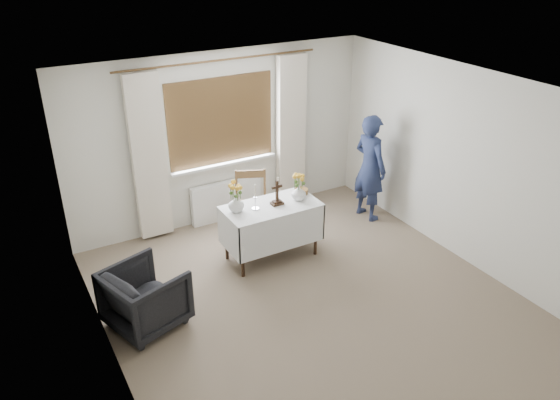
{
  "coord_description": "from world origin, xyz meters",
  "views": [
    {
      "loc": [
        -2.9,
        -4.33,
        3.93
      ],
      "look_at": [
        0.08,
        0.94,
        0.92
      ],
      "focal_mm": 35.0,
      "sensor_mm": 36.0,
      "label": 1
    }
  ],
  "objects_px": {
    "wooden_chair": "(252,208)",
    "armchair": "(145,297)",
    "altar_table": "(271,231)",
    "flower_vase_left": "(236,204)",
    "flower_vase_right": "(299,193)",
    "wooden_cross": "(277,193)",
    "person": "(370,168)"
  },
  "relations": [
    {
      "from": "altar_table",
      "to": "flower_vase_left",
      "type": "xyz_separation_m",
      "value": [
        -0.45,
        0.08,
        0.49
      ]
    },
    {
      "from": "armchair",
      "to": "wooden_cross",
      "type": "relative_size",
      "value": 2.33
    },
    {
      "from": "altar_table",
      "to": "flower_vase_right",
      "type": "height_order",
      "value": "flower_vase_right"
    },
    {
      "from": "wooden_chair",
      "to": "flower_vase_right",
      "type": "xyz_separation_m",
      "value": [
        0.41,
        -0.55,
        0.37
      ]
    },
    {
      "from": "person",
      "to": "wooden_cross",
      "type": "xyz_separation_m",
      "value": [
        -1.73,
        -0.31,
        0.13
      ]
    },
    {
      "from": "altar_table",
      "to": "flower_vase_left",
      "type": "distance_m",
      "value": 0.67
    },
    {
      "from": "armchair",
      "to": "flower_vase_left",
      "type": "distance_m",
      "value": 1.62
    },
    {
      "from": "wooden_chair",
      "to": "altar_table",
      "type": "bearing_deg",
      "value": -64.07
    },
    {
      "from": "wooden_cross",
      "to": "flower_vase_left",
      "type": "height_order",
      "value": "wooden_cross"
    },
    {
      "from": "armchair",
      "to": "wooden_cross",
      "type": "distance_m",
      "value": 2.09
    },
    {
      "from": "altar_table",
      "to": "wooden_chair",
      "type": "bearing_deg",
      "value": 92.2
    },
    {
      "from": "wooden_chair",
      "to": "armchair",
      "type": "distance_m",
      "value": 2.13
    },
    {
      "from": "wooden_cross",
      "to": "wooden_chair",
      "type": "bearing_deg",
      "value": 99.97
    },
    {
      "from": "wooden_chair",
      "to": "flower_vase_left",
      "type": "height_order",
      "value": "wooden_chair"
    },
    {
      "from": "flower_vase_right",
      "to": "wooden_chair",
      "type": "bearing_deg",
      "value": 127.26
    },
    {
      "from": "altar_table",
      "to": "flower_vase_left",
      "type": "relative_size",
      "value": 5.94
    },
    {
      "from": "altar_table",
      "to": "wooden_cross",
      "type": "bearing_deg",
      "value": -5.92
    },
    {
      "from": "wooden_chair",
      "to": "armchair",
      "type": "xyz_separation_m",
      "value": [
        -1.84,
        -1.07,
        -0.14
      ]
    },
    {
      "from": "wooden_cross",
      "to": "flower_vase_left",
      "type": "relative_size",
      "value": 1.59
    },
    {
      "from": "wooden_chair",
      "to": "armchair",
      "type": "relative_size",
      "value": 1.28
    },
    {
      "from": "wooden_chair",
      "to": "flower_vase_right",
      "type": "relative_size",
      "value": 4.93
    },
    {
      "from": "wooden_chair",
      "to": "person",
      "type": "relative_size",
      "value": 0.62
    },
    {
      "from": "altar_table",
      "to": "armchair",
      "type": "distance_m",
      "value": 1.94
    },
    {
      "from": "flower_vase_right",
      "to": "person",
      "type": "bearing_deg",
      "value": 12.82
    },
    {
      "from": "altar_table",
      "to": "wooden_chair",
      "type": "relative_size",
      "value": 1.25
    },
    {
      "from": "person",
      "to": "wooden_cross",
      "type": "height_order",
      "value": "person"
    },
    {
      "from": "flower_vase_left",
      "to": "armchair",
      "type": "bearing_deg",
      "value": -156.04
    },
    {
      "from": "wooden_chair",
      "to": "flower_vase_left",
      "type": "bearing_deg",
      "value": -110.7
    },
    {
      "from": "flower_vase_left",
      "to": "wooden_cross",
      "type": "bearing_deg",
      "value": -8.97
    },
    {
      "from": "altar_table",
      "to": "armchair",
      "type": "height_order",
      "value": "altar_table"
    },
    {
      "from": "flower_vase_left",
      "to": "flower_vase_right",
      "type": "relative_size",
      "value": 1.04
    },
    {
      "from": "altar_table",
      "to": "person",
      "type": "relative_size",
      "value": 0.77
    }
  ]
}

